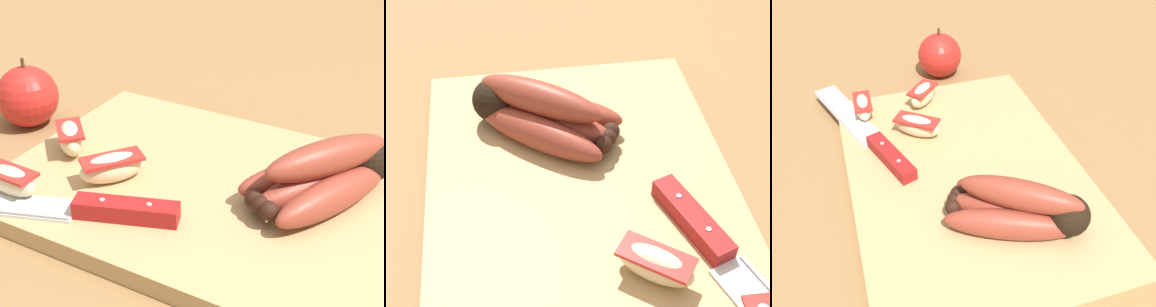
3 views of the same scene
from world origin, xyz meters
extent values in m
plane|color=olive|center=(0.00, 0.00, 0.00)|extent=(6.00, 6.00, 0.00)
cube|color=tan|center=(0.01, 0.02, 0.01)|extent=(0.44, 0.30, 0.02)
sphere|color=black|center=(0.14, 0.09, 0.05)|extent=(0.05, 0.05, 0.05)
ellipsoid|color=brown|center=(0.09, 0.05, 0.04)|extent=(0.12, 0.14, 0.04)
sphere|color=black|center=(0.07, -0.01, 0.04)|extent=(0.02, 0.02, 0.02)
ellipsoid|color=brown|center=(0.11, 0.04, 0.04)|extent=(0.11, 0.14, 0.04)
sphere|color=black|center=(0.08, -0.02, 0.04)|extent=(0.02, 0.02, 0.02)
ellipsoid|color=brown|center=(0.13, 0.03, 0.04)|extent=(0.09, 0.15, 0.04)
sphere|color=black|center=(0.09, -0.02, 0.04)|extent=(0.02, 0.02, 0.02)
ellipsoid|color=brown|center=(0.12, 0.05, 0.07)|extent=(0.11, 0.14, 0.04)
cube|color=maroon|center=(-0.04, -0.08, 0.03)|extent=(0.10, 0.05, 0.02)
cylinder|color=#B2B2B7|center=(-0.01, -0.07, 0.04)|extent=(0.00, 0.01, 0.00)
cylinder|color=#B2B2B7|center=(-0.06, -0.08, 0.04)|extent=(0.01, 0.01, 0.00)
ellipsoid|color=beige|center=(-0.08, -0.03, 0.04)|extent=(0.06, 0.07, 0.03)
cube|color=red|center=(-0.08, -0.03, 0.05)|extent=(0.06, 0.07, 0.00)
camera|label=1|loc=(0.23, -0.44, 0.35)|focal=54.87mm
camera|label=2|loc=(-0.36, 0.08, 0.43)|focal=54.30mm
camera|label=3|loc=(0.42, -0.12, 0.41)|focal=40.47mm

